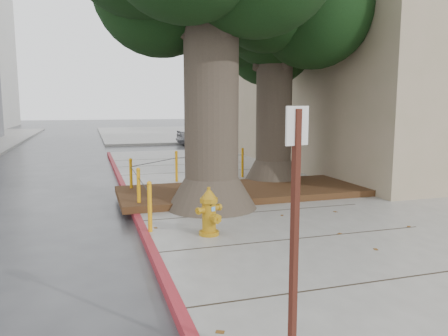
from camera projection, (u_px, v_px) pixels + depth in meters
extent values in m
plane|color=#28282B|center=(271.00, 250.00, 7.49)|extent=(140.00, 140.00, 0.00)
cube|color=slate|center=(442.00, 195.00, 11.61)|extent=(16.00, 26.00, 0.15)
cube|color=slate|center=(196.00, 133.00, 37.59)|extent=(16.00, 20.00, 0.15)
cube|color=maroon|center=(137.00, 218.00, 9.25)|extent=(0.14, 26.00, 0.16)
cube|color=black|center=(244.00, 191.00, 11.41)|extent=(6.40, 2.60, 0.16)
cube|color=gray|center=(416.00, 42.00, 17.75)|extent=(12.00, 13.00, 10.00)
cube|color=silver|center=(325.00, 80.00, 36.12)|extent=(10.00, 10.00, 9.00)
cube|color=slate|center=(348.00, 69.00, 43.34)|extent=(12.00, 14.00, 12.00)
cone|color=#4C3F33|center=(212.00, 192.00, 9.88)|extent=(2.04, 2.04, 0.70)
cylinder|color=#4C3F33|center=(211.00, 102.00, 9.59)|extent=(1.20, 1.20, 4.22)
cone|color=#4C3F33|center=(273.00, 171.00, 13.01)|extent=(1.77, 1.77, 0.70)
cylinder|color=#4C3F33|center=(274.00, 110.00, 12.75)|extent=(1.04, 1.04, 3.84)
sphere|color=black|center=(304.00, 20.00, 13.07)|extent=(3.00, 3.00, 3.00)
cylinder|color=orange|center=(150.00, 208.00, 7.98)|extent=(0.08, 0.08, 0.90)
sphere|color=orange|center=(149.00, 183.00, 7.91)|extent=(0.09, 0.09, 0.09)
cylinder|color=orange|center=(139.00, 190.00, 9.68)|extent=(0.08, 0.08, 0.90)
sphere|color=orange|center=(138.00, 170.00, 9.61)|extent=(0.09, 0.09, 0.09)
cylinder|color=orange|center=(131.00, 177.00, 11.38)|extent=(0.08, 0.08, 0.90)
sphere|color=orange|center=(130.00, 160.00, 11.31)|extent=(0.09, 0.09, 0.09)
cylinder|color=orange|center=(176.00, 167.00, 13.24)|extent=(0.08, 0.08, 0.90)
sphere|color=orange|center=(176.00, 152.00, 13.17)|extent=(0.09, 0.09, 0.09)
cylinder|color=orange|center=(242.00, 163.00, 14.07)|extent=(0.08, 0.08, 0.90)
sphere|color=orange|center=(243.00, 149.00, 14.01)|extent=(0.09, 0.09, 0.09)
cylinder|color=black|center=(143.00, 185.00, 8.79)|extent=(0.02, 1.80, 0.02)
cylinder|color=black|center=(134.00, 172.00, 10.49)|extent=(0.02, 1.80, 0.02)
cylinder|color=black|center=(155.00, 162.00, 12.27)|extent=(1.51, 1.51, 0.02)
cylinder|color=black|center=(210.00, 156.00, 13.62)|extent=(2.20, 0.22, 0.02)
cylinder|color=#B07B12|center=(209.00, 233.00, 7.83)|extent=(0.47, 0.47, 0.07)
cylinder|color=#B07B12|center=(209.00, 216.00, 7.79)|extent=(0.33, 0.33, 0.57)
cylinder|color=#B07B12|center=(209.00, 200.00, 7.75)|extent=(0.43, 0.43, 0.08)
cone|color=#B07B12|center=(209.00, 194.00, 7.73)|extent=(0.40, 0.40, 0.16)
cylinder|color=#B07B12|center=(209.00, 189.00, 7.72)|extent=(0.08, 0.08, 0.06)
cylinder|color=#B07B12|center=(202.00, 210.00, 7.68)|extent=(0.19, 0.15, 0.10)
cylinder|color=#B07B12|center=(215.00, 208.00, 7.86)|extent=(0.19, 0.15, 0.10)
cylinder|color=#B07B12|center=(214.00, 218.00, 7.69)|extent=(0.20, 0.20, 0.15)
cube|color=#5999D8|center=(213.00, 209.00, 7.67)|extent=(0.07, 0.03, 0.08)
cube|color=#471911|center=(294.00, 245.00, 3.67)|extent=(0.07, 0.07, 2.28)
cube|color=silver|center=(297.00, 126.00, 3.53)|extent=(0.23, 0.08, 0.32)
imported|color=#98979C|center=(208.00, 135.00, 26.84)|extent=(3.88, 1.69, 1.30)
imported|color=maroon|center=(330.00, 134.00, 28.40)|extent=(3.54, 1.58, 1.13)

